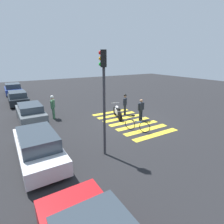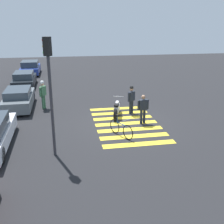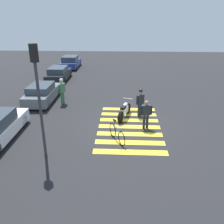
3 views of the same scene
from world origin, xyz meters
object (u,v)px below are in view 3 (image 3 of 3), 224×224
car_black_suv (59,74)px  officer_by_motorcycle (146,113)px  officer_on_foot (140,101)px  car_blue_hatchback (71,62)px  traffic_light_pole (37,86)px  police_motorcycle (124,111)px  pedestrian_bystander (62,89)px  leaning_bicycle (117,133)px  car_grey_coupe (42,93)px

car_black_suv → officer_by_motorcycle: bearing=-143.9°
officer_on_foot → officer_by_motorcycle: officer_on_foot is taller
car_blue_hatchback → traffic_light_pole: size_ratio=0.86×
officer_on_foot → officer_by_motorcycle: bearing=-172.9°
car_black_suv → car_blue_hatchback: car_blue_hatchback is taller
police_motorcycle → car_blue_hatchback: (14.63, 6.36, 0.20)m
police_motorcycle → car_blue_hatchback: bearing=23.5°
officer_on_foot → car_blue_hatchback: (14.27, 7.30, -0.33)m
officer_on_foot → pedestrian_bystander: size_ratio=0.95×
leaning_bicycle → pedestrian_bystander: size_ratio=0.85×
car_black_suv → officer_on_foot: bearing=-139.4°
officer_by_motorcycle → car_grey_coupe: (4.04, 7.04, -0.28)m
officer_by_motorcycle → police_motorcycle: bearing=40.1°
car_grey_coupe → officer_on_foot: bearing=-108.7°
leaning_bicycle → traffic_light_pole: 4.45m
officer_on_foot → traffic_light_pole: (-4.66, 4.46, 2.20)m
car_grey_coupe → traffic_light_pole: traffic_light_pole is taller
leaning_bicycle → pedestrian_bystander: (5.16, 3.96, 0.67)m
police_motorcycle → officer_on_foot: bearing=-69.4°
leaning_bicycle → car_blue_hatchback: bearing=18.9°
leaning_bicycle → officer_on_foot: officer_on_foot is taller
leaning_bicycle → officer_by_motorcycle: size_ratio=0.96×
car_grey_coupe → car_blue_hatchback: bearing=2.3°
officer_by_motorcycle → car_grey_coupe: size_ratio=0.39×
officer_on_foot → car_blue_hatchback: bearing=27.1°
leaning_bicycle → traffic_light_pole: traffic_light_pole is taller
car_black_suv → car_blue_hatchback: (5.84, 0.09, 0.04)m
leaning_bicycle → car_grey_coupe: size_ratio=0.37×
officer_by_motorcycle → traffic_light_pole: traffic_light_pole is taller
police_motorcycle → officer_by_motorcycle: (-1.38, -1.17, 0.44)m
pedestrian_bystander → car_black_suv: bearing=16.7°
officer_on_foot → car_black_suv: size_ratio=0.41×
leaning_bicycle → car_blue_hatchback: car_blue_hatchback is taller
leaning_bicycle → officer_by_motorcycle: officer_by_motorcycle is taller
leaning_bicycle → traffic_light_pole: (-1.44, 3.15, 2.80)m
pedestrian_bystander → traffic_light_pole: size_ratio=0.38×
officer_on_foot → pedestrian_bystander: bearing=69.8°
car_grey_coupe → pedestrian_bystander: bearing=-103.2°
officer_on_foot → car_black_suv: bearing=40.6°
car_grey_coupe → car_black_suv: size_ratio=0.98×
police_motorcycle → leaning_bicycle: size_ratio=1.34×
car_blue_hatchback → car_black_suv: bearing=-179.1°
officer_by_motorcycle → traffic_light_pole: size_ratio=0.33×
officer_by_motorcycle → traffic_light_pole: 5.97m
pedestrian_bystander → officer_on_foot: bearing=-110.2°
officer_by_motorcycle → pedestrian_bystander: (3.68, 5.48, 0.16)m
police_motorcycle → car_grey_coupe: (2.66, 5.87, 0.16)m
traffic_light_pole → officer_by_motorcycle: bearing=-58.0°
officer_on_foot → car_grey_coupe: 7.21m
police_motorcycle → officer_by_motorcycle: bearing=-139.9°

